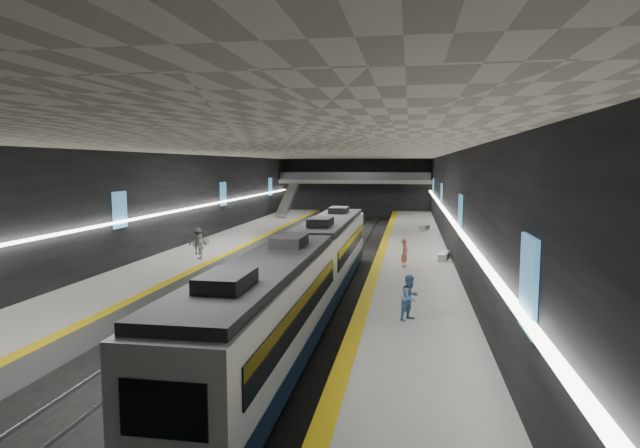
% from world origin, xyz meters
% --- Properties ---
extents(ground, '(70.00, 70.00, 0.00)m').
position_xyz_m(ground, '(0.00, 0.00, 0.00)').
color(ground, black).
rests_on(ground, ground).
extents(ceiling, '(20.00, 70.00, 0.04)m').
position_xyz_m(ceiling, '(0.00, 0.00, 8.00)').
color(ceiling, beige).
rests_on(ceiling, wall_left).
extents(wall_left, '(0.04, 70.00, 8.00)m').
position_xyz_m(wall_left, '(-10.00, 0.00, 4.00)').
color(wall_left, black).
rests_on(wall_left, ground).
extents(wall_right, '(0.04, 70.00, 8.00)m').
position_xyz_m(wall_right, '(10.00, 0.00, 4.00)').
color(wall_right, black).
rests_on(wall_right, ground).
extents(wall_back, '(20.00, 0.04, 8.00)m').
position_xyz_m(wall_back, '(0.00, 35.00, 4.00)').
color(wall_back, black).
rests_on(wall_back, ground).
extents(platform_left, '(5.00, 70.00, 1.00)m').
position_xyz_m(platform_left, '(-7.50, 0.00, 0.50)').
color(platform_left, slate).
rests_on(platform_left, ground).
extents(tile_surface_left, '(5.00, 70.00, 0.02)m').
position_xyz_m(tile_surface_left, '(-7.50, 0.00, 1.01)').
color(tile_surface_left, '#A1A29D').
rests_on(tile_surface_left, platform_left).
extents(tactile_strip_left, '(0.60, 70.00, 0.02)m').
position_xyz_m(tactile_strip_left, '(-5.30, 0.00, 1.02)').
color(tactile_strip_left, '#DCB50B').
rests_on(tactile_strip_left, platform_left).
extents(platform_right, '(5.00, 70.00, 1.00)m').
position_xyz_m(platform_right, '(7.50, 0.00, 0.50)').
color(platform_right, slate).
rests_on(platform_right, ground).
extents(tile_surface_right, '(5.00, 70.00, 0.02)m').
position_xyz_m(tile_surface_right, '(7.50, 0.00, 1.01)').
color(tile_surface_right, '#A1A29D').
rests_on(tile_surface_right, platform_right).
extents(tactile_strip_right, '(0.60, 70.00, 0.02)m').
position_xyz_m(tactile_strip_right, '(5.30, 0.00, 1.02)').
color(tactile_strip_right, '#DCB50B').
rests_on(tactile_strip_right, platform_right).
extents(rails, '(6.52, 70.00, 0.12)m').
position_xyz_m(rails, '(-0.00, 0.00, 0.06)').
color(rails, gray).
rests_on(rails, ground).
extents(train, '(2.69, 30.04, 3.60)m').
position_xyz_m(train, '(2.50, -12.99, 2.20)').
color(train, '#101F3A').
rests_on(train, ground).
extents(ad_posters, '(19.94, 53.50, 2.20)m').
position_xyz_m(ad_posters, '(-0.00, 1.00, 4.50)').
color(ad_posters, '#4189C4').
rests_on(ad_posters, wall_left).
extents(cove_light_left, '(0.25, 68.60, 0.12)m').
position_xyz_m(cove_light_left, '(-9.80, 0.00, 3.80)').
color(cove_light_left, white).
rests_on(cove_light_left, wall_left).
extents(cove_light_right, '(0.25, 68.60, 0.12)m').
position_xyz_m(cove_light_right, '(9.80, 0.00, 3.80)').
color(cove_light_right, white).
rests_on(cove_light_right, wall_right).
extents(mezzanine_bridge, '(20.00, 3.00, 1.50)m').
position_xyz_m(mezzanine_bridge, '(0.00, 32.93, 5.04)').
color(mezzanine_bridge, gray).
rests_on(mezzanine_bridge, wall_left).
extents(escalator, '(1.20, 7.50, 3.92)m').
position_xyz_m(escalator, '(-7.50, 26.00, 2.90)').
color(escalator, '#99999E').
rests_on(escalator, platform_left).
extents(bench_left_far, '(0.76, 1.68, 0.40)m').
position_xyz_m(bench_left_far, '(-8.60, 1.18, 1.20)').
color(bench_left_far, '#99999E').
rests_on(bench_left_far, platform_left).
extents(bench_right_near, '(0.89, 2.05, 0.48)m').
position_xyz_m(bench_right_near, '(9.50, -2.16, 1.24)').
color(bench_right_near, '#99999E').
rests_on(bench_right_near, platform_right).
extents(bench_right_far, '(1.06, 2.08, 0.49)m').
position_xyz_m(bench_right_far, '(8.65, 13.68, 1.25)').
color(bench_right_far, '#99999E').
rests_on(bench_right_far, platform_right).
extents(passenger_right_a, '(0.63, 0.74, 1.74)m').
position_xyz_m(passenger_right_a, '(6.98, -5.17, 1.87)').
color(passenger_right_a, '#D06F4D').
rests_on(passenger_right_a, platform_right).
extents(passenger_right_b, '(1.09, 1.12, 1.82)m').
position_xyz_m(passenger_right_b, '(7.32, -16.35, 1.91)').
color(passenger_right_b, '#5482B7').
rests_on(passenger_right_b, platform_right).
extents(passenger_left_a, '(0.65, 1.04, 1.65)m').
position_xyz_m(passenger_left_a, '(-6.28, -4.59, 1.82)').
color(passenger_left_a, beige).
rests_on(passenger_left_a, platform_left).
extents(passenger_left_b, '(1.37, 1.05, 1.87)m').
position_xyz_m(passenger_left_b, '(-7.18, -2.89, 1.94)').
color(passenger_left_b, '#38393F').
rests_on(passenger_left_b, platform_left).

